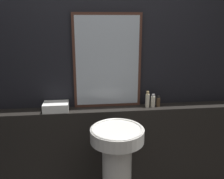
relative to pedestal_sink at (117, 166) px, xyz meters
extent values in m
cube|color=black|center=(-0.07, 0.57, 0.71)|extent=(8.00, 0.06, 2.50)
cube|color=black|center=(-0.07, 0.45, -0.09)|extent=(2.84, 0.19, 0.89)
cylinder|color=silver|center=(0.00, 0.00, 0.28)|extent=(0.43, 0.43, 0.10)
torus|color=silver|center=(0.00, 0.00, 0.33)|extent=(0.42, 0.42, 0.02)
cube|color=#47281E|center=(-0.02, 0.53, 0.79)|extent=(0.65, 0.03, 0.89)
cube|color=#B2BCC6|center=(-0.02, 0.52, 0.79)|extent=(0.60, 0.02, 0.84)
cube|color=white|center=(-0.52, 0.45, 0.39)|extent=(0.23, 0.17, 0.08)
cylinder|color=beige|center=(0.36, 0.45, 0.41)|extent=(0.04, 0.04, 0.13)
cylinder|color=tan|center=(0.36, 0.45, 0.49)|extent=(0.03, 0.03, 0.03)
cylinder|color=beige|center=(0.41, 0.45, 0.40)|extent=(0.04, 0.04, 0.11)
cylinder|color=silver|center=(0.41, 0.45, 0.47)|extent=(0.03, 0.03, 0.02)
cylinder|color=#4C3823|center=(0.47, 0.45, 0.39)|extent=(0.04, 0.04, 0.09)
cylinder|color=black|center=(0.47, 0.45, 0.45)|extent=(0.03, 0.03, 0.02)
camera|label=1|loc=(-0.25, -1.81, 1.17)|focal=40.00mm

